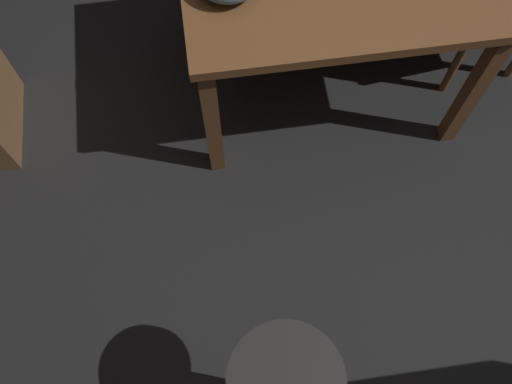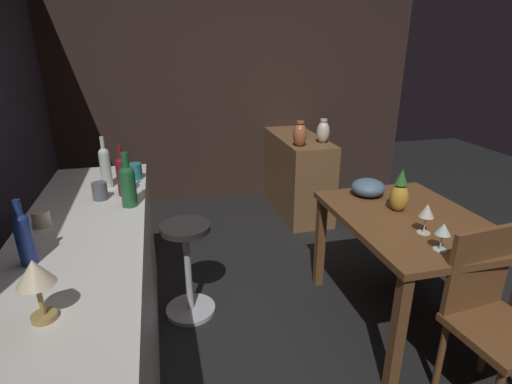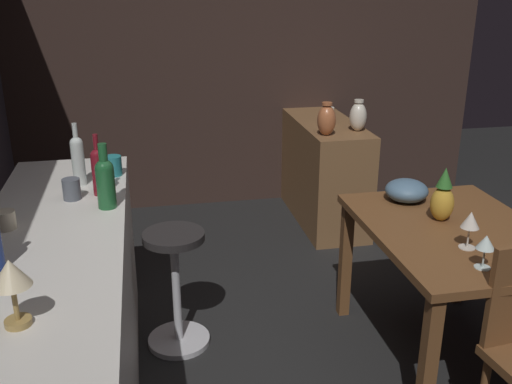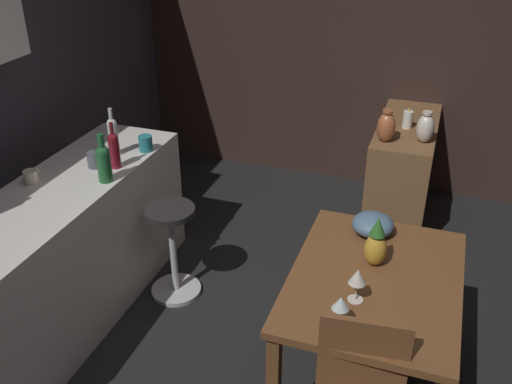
# 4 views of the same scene
# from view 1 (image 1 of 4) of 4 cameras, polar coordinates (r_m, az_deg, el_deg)

# --- Properties ---
(ground_plane) EXTENTS (9.00, 9.00, 0.00)m
(ground_plane) POSITION_cam_1_polar(r_m,az_deg,el_deg) (2.49, 9.13, 2.62)
(ground_plane) COLOR black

